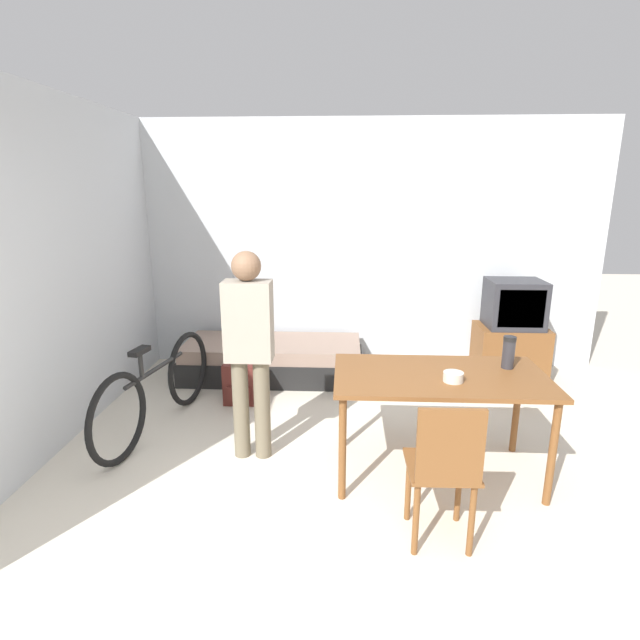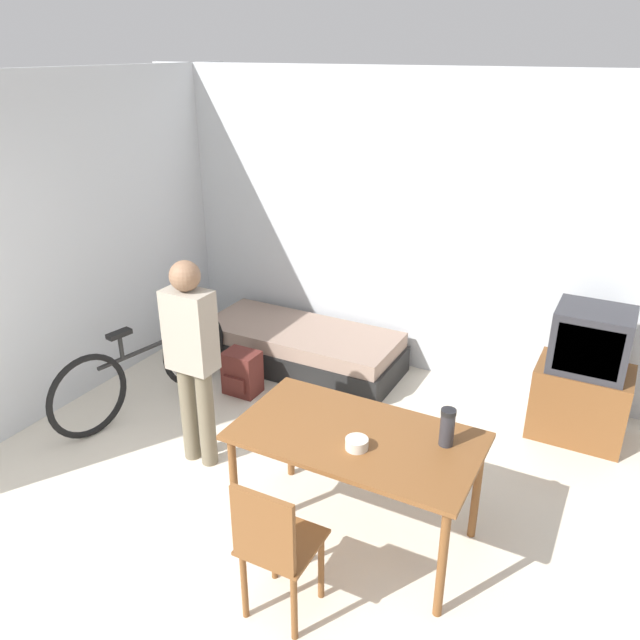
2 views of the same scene
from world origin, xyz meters
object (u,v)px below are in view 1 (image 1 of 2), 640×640
at_px(mate_bowl, 453,377).
at_px(dining_table, 440,385).
at_px(daybed, 273,359).
at_px(bicycle, 157,390).
at_px(wooden_chair, 444,467).
at_px(thermos_flask, 509,351).
at_px(tv, 511,335).
at_px(backpack, 241,383).
at_px(person_standing, 249,343).

bearing_deg(mate_bowl, dining_table, 115.02).
xyz_separation_m(daybed, bicycle, (-0.79, -1.26, 0.16)).
height_order(daybed, bicycle, bicycle).
relative_size(dining_table, mate_bowl, 10.96).
distance_m(wooden_chair, thermos_flask, 1.15).
bearing_deg(tv, thermos_flask, -109.07).
bearing_deg(dining_table, tv, 59.62).
distance_m(wooden_chair, backpack, 2.46).
xyz_separation_m(daybed, person_standing, (0.08, -1.65, 0.71)).
distance_m(thermos_flask, backpack, 2.44).
xyz_separation_m(tv, bicycle, (-3.28, -1.27, -0.14)).
bearing_deg(bicycle, mate_bowl, -16.83).
xyz_separation_m(bicycle, mate_bowl, (2.27, -0.69, 0.43)).
relative_size(tv, wooden_chair, 1.21).
bearing_deg(daybed, mate_bowl, -52.82).
relative_size(bicycle, person_standing, 1.12).
height_order(dining_table, thermos_flask, thermos_flask).
relative_size(thermos_flask, backpack, 0.59).
bearing_deg(person_standing, thermos_flask, -0.75).
bearing_deg(daybed, wooden_chair, -63.03).
xyz_separation_m(dining_table, backpack, (-1.63, 1.14, -0.48)).
distance_m(bicycle, thermos_flask, 2.78).
distance_m(bicycle, backpack, 0.83).
distance_m(dining_table, bicycle, 2.30).
relative_size(wooden_chair, mate_bowl, 6.79).
bearing_deg(backpack, tv, 14.47).
bearing_deg(backpack, dining_table, -34.86).
distance_m(person_standing, backpack, 1.23).
height_order(wooden_chair, backpack, wooden_chair).
distance_m(dining_table, thermos_flask, 0.55).
xyz_separation_m(mate_bowl, backpack, (-1.69, 1.26, -0.59)).
bearing_deg(daybed, backpack, -107.01).
height_order(daybed, mate_bowl, mate_bowl).
bearing_deg(person_standing, wooden_chair, -37.11).
distance_m(dining_table, mate_bowl, 0.18).
height_order(tv, bicycle, tv).
relative_size(daybed, bicycle, 1.10).
bearing_deg(tv, dining_table, -120.38).
relative_size(daybed, person_standing, 1.22).
xyz_separation_m(wooden_chair, bicycle, (-2.11, 1.33, -0.15)).
xyz_separation_m(person_standing, thermos_flask, (1.84, -0.02, -0.02)).
xyz_separation_m(wooden_chair, person_standing, (-1.24, 0.94, 0.40)).
bearing_deg(wooden_chair, bicycle, 147.82).
bearing_deg(thermos_flask, tv, 70.93).
relative_size(person_standing, backpack, 3.96).
xyz_separation_m(thermos_flask, mate_bowl, (-0.43, -0.27, -0.10)).
bearing_deg(person_standing, daybed, 92.69).
relative_size(mate_bowl, backpack, 0.33).
xyz_separation_m(bicycle, person_standing, (0.87, -0.39, 0.55)).
distance_m(daybed, wooden_chair, 2.92).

